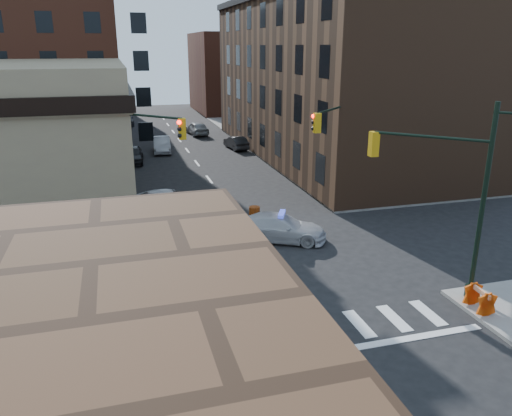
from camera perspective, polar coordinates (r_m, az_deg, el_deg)
ground at (r=24.96m, az=1.48°, el=-5.80°), size 140.00×140.00×0.00m
sidewalk_ne at (r=62.96m, az=12.88°, el=8.46°), size 34.00×54.50×0.15m
commercial_row_ne at (r=48.62m, az=8.59°, el=14.22°), size 14.00×34.00×14.00m
filler_nw at (r=84.32m, az=-22.86°, el=15.29°), size 20.00×18.00×16.00m
filler_ne at (r=82.56m, az=-1.18°, el=15.22°), size 16.00×16.00×12.00m
signal_pole_se at (r=21.44m, az=21.78°, el=1.94°), size 5.40×5.27×8.00m
signal_pole_nw at (r=27.75m, az=-13.48°, el=5.59°), size 3.58×3.67×8.00m
signal_pole_ne at (r=30.49m, az=9.13°, el=6.95°), size 3.67×3.58×8.00m
tree_ne_near at (r=50.32m, az=0.92°, el=10.52°), size 3.00×3.00×4.85m
tree_ne_far at (r=57.97m, az=-1.39°, el=11.52°), size 3.00×3.00×4.85m
police_car at (r=27.00m, az=2.73°, el=-2.26°), size 5.41×4.00×1.46m
pickup at (r=31.51m, az=-9.88°, el=0.60°), size 5.64×2.61×1.56m
parked_car_wnear at (r=46.48m, az=-13.89°, el=5.94°), size 2.08×4.53×1.51m
parked_car_wfar at (r=50.64m, az=-10.71°, el=7.13°), size 1.92×4.71×1.52m
parked_car_wdeep at (r=69.50m, az=-14.75°, el=9.76°), size 2.28×5.27×1.51m
parked_car_enear at (r=51.40m, az=-2.30°, el=7.47°), size 1.92×4.15×1.32m
parked_car_efar at (r=60.19m, az=-6.75°, el=9.06°), size 2.40×4.87×1.60m
pedestrian_a at (r=32.59m, az=-17.13°, el=1.10°), size 0.67×0.47×1.76m
pedestrian_b at (r=31.00m, az=-23.03°, el=-0.40°), size 0.91×0.73×1.78m
pedestrian_c at (r=29.99m, az=-26.14°, el=-1.34°), size 1.04×1.13×1.86m
barrel_road at (r=29.29m, az=-0.18°, el=-0.92°), size 0.77×0.77×1.13m
barrel_bank at (r=30.22m, az=-12.45°, el=-0.78°), size 0.69×0.69×1.11m
barricade_se_a at (r=21.76m, az=24.19°, el=-9.52°), size 0.70×1.25×0.91m
barricade_nw_a at (r=29.08m, az=-15.36°, el=-1.62°), size 1.33×0.78×0.95m
barricade_nw_b at (r=29.14m, az=-18.36°, el=-1.95°), size 1.19×0.65×0.86m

